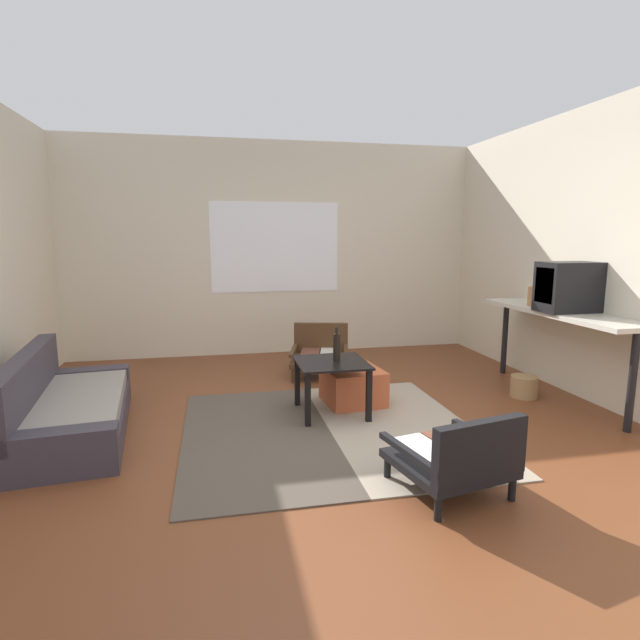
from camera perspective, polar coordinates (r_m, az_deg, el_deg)
name	(u,v)px	position (r m, az deg, el deg)	size (l,w,h in m)	color
ground_plane	(326,442)	(3.84, 0.70, -13.73)	(7.80, 7.80, 0.00)	brown
far_wall_with_window	(275,249)	(6.55, -5.17, 8.03)	(5.60, 0.13, 2.70)	beige
side_wall_right	(618,256)	(5.08, 30.80, 6.31)	(0.12, 6.60, 2.70)	beige
area_rug	(329,430)	(4.04, 1.06, -12.43)	(2.25, 2.17, 0.01)	#4C4238
couch	(65,409)	(4.39, -27.04, -9.05)	(0.93, 1.82, 0.64)	#38333D
coffee_table	(331,372)	(4.29, 1.31, -5.92)	(0.59, 0.60, 0.47)	black
armchair_by_window	(320,352)	(5.55, 0.01, -3.67)	(0.75, 0.76, 0.54)	#472D19
armchair_striped_foreground	(456,456)	(3.15, 15.24, -14.75)	(0.72, 0.72, 0.53)	black
ottoman_orange	(353,386)	(4.62, 3.76, -7.56)	(0.50, 0.50, 0.33)	#BC5633
console_shelf	(560,319)	(5.16, 25.66, 0.15)	(0.47, 1.87, 0.84)	beige
crt_television	(569,287)	(5.05, 26.49, 3.39)	(0.52, 0.32, 0.45)	black
clay_vase	(539,295)	(5.40, 23.69, 2.63)	(0.21, 0.21, 0.29)	#A87047
glass_bottle	(337,347)	(4.25, 1.92, -3.07)	(0.06, 0.06, 0.30)	black
wicker_basket	(524,386)	(5.19, 22.20, -7.02)	(0.25, 0.25, 0.20)	#9E7A4C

